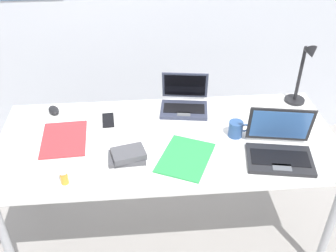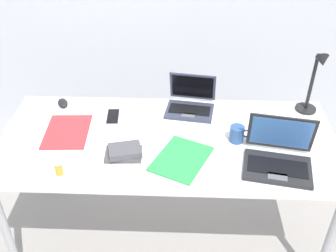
# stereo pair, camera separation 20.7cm
# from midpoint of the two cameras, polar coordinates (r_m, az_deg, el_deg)

# --- Properties ---
(ground_plane) EXTENTS (12.00, 12.00, 0.00)m
(ground_plane) POSITION_cam_midpoint_polar(r_m,az_deg,el_deg) (2.63, -2.33, -14.79)
(ground_plane) COLOR gray
(desk) EXTENTS (1.80, 0.80, 0.74)m
(desk) POSITION_cam_midpoint_polar(r_m,az_deg,el_deg) (2.15, -2.76, -3.07)
(desk) COLOR white
(desk) RESTS_ON ground_plane
(desk_lamp) EXTENTS (0.12, 0.18, 0.40)m
(desk_lamp) POSITION_cam_midpoint_polar(r_m,az_deg,el_deg) (2.39, 16.39, 6.96)
(desk_lamp) COLOR black
(desk_lamp) RESTS_ON desk
(laptop_mid_desk) EXTENTS (0.30, 0.27, 0.20)m
(laptop_mid_desk) POSITION_cam_midpoint_polar(r_m,az_deg,el_deg) (2.34, -0.18, 3.36)
(laptop_mid_desk) COLOR #33384C
(laptop_mid_desk) RESTS_ON desk
(laptop_back_right) EXTENTS (0.36, 0.32, 0.24)m
(laptop_back_right) POSITION_cam_midpoint_polar(r_m,az_deg,el_deg) (2.02, 12.93, -3.27)
(laptop_back_right) COLOR #232326
(laptop_back_right) RESTS_ON desk
(computer_mouse) EXTENTS (0.09, 0.11, 0.03)m
(computer_mouse) POSITION_cam_midpoint_polar(r_m,az_deg,el_deg) (2.44, -18.43, 2.09)
(computer_mouse) COLOR black
(computer_mouse) RESTS_ON desk
(cell_phone) EXTENTS (0.07, 0.14, 0.01)m
(cell_phone) POSITION_cam_midpoint_polar(r_m,az_deg,el_deg) (2.29, -11.14, 0.74)
(cell_phone) COLOR black
(cell_phone) RESTS_ON desk
(pill_bottle) EXTENTS (0.04, 0.04, 0.08)m
(pill_bottle) POSITION_cam_midpoint_polar(r_m,az_deg,el_deg) (1.92, -17.73, -7.02)
(pill_bottle) COLOR gold
(pill_bottle) RESTS_ON desk
(book_stack) EXTENTS (0.19, 0.15, 0.06)m
(book_stack) POSITION_cam_midpoint_polar(r_m,az_deg,el_deg) (1.99, -8.78, -4.31)
(book_stack) COLOR #4C4C51
(book_stack) RESTS_ON desk
(paper_folder_center) EXTENTS (0.34, 0.38, 0.01)m
(paper_folder_center) POSITION_cam_midpoint_polar(r_m,az_deg,el_deg) (1.99, -0.49, -4.66)
(paper_folder_center) COLOR green
(paper_folder_center) RESTS_ON desk
(paper_folder_back_right) EXTENTS (0.25, 0.32, 0.01)m
(paper_folder_back_right) POSITION_cam_midpoint_polar(r_m,az_deg,el_deg) (2.20, -17.31, -1.90)
(paper_folder_back_right) COLOR red
(paper_folder_back_right) RESTS_ON desk
(coffee_mug) EXTENTS (0.11, 0.08, 0.09)m
(coffee_mug) POSITION_cam_midpoint_polar(r_m,az_deg,el_deg) (2.13, 6.99, -0.52)
(coffee_mug) COLOR #2D518C
(coffee_mug) RESTS_ON desk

